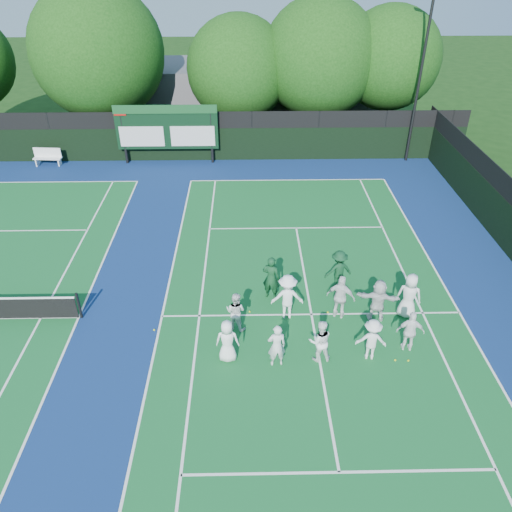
{
  "coord_description": "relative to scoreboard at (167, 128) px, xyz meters",
  "views": [
    {
      "loc": [
        -2.32,
        -13.16,
        11.78
      ],
      "look_at": [
        -2.0,
        3.0,
        1.3
      ],
      "focal_mm": 35.0,
      "sensor_mm": 36.0,
      "label": 1
    }
  ],
  "objects": [
    {
      "name": "ground",
      "position": [
        7.01,
        -15.59,
        -2.19
      ],
      "size": [
        120.0,
        120.0,
        0.0
      ],
      "primitive_type": "plane",
      "color": "#13340E",
      "rests_on": "ground"
    },
    {
      "name": "court_apron",
      "position": [
        1.01,
        -14.59,
        -2.19
      ],
      "size": [
        34.0,
        32.0,
        0.01
      ],
      "primitive_type": "cube",
      "color": "navy",
      "rests_on": "ground"
    },
    {
      "name": "near_court",
      "position": [
        7.01,
        -14.59,
        -2.18
      ],
      "size": [
        11.05,
        23.85,
        0.01
      ],
      "color": "#125B27",
      "rests_on": "ground"
    },
    {
      "name": "back_fence",
      "position": [
        1.01,
        0.41,
        -0.83
      ],
      "size": [
        34.0,
        0.08,
        3.0
      ],
      "color": "black",
      "rests_on": "ground"
    },
    {
      "name": "scoreboard",
      "position": [
        0.0,
        0.0,
        0.0
      ],
      "size": [
        6.0,
        0.21,
        3.55
      ],
      "color": "black",
      "rests_on": "ground"
    },
    {
      "name": "clubhouse",
      "position": [
        5.01,
        8.41,
        -0.19
      ],
      "size": [
        18.0,
        6.0,
        4.0
      ],
      "primitive_type": "cube",
      "color": "#58585D",
      "rests_on": "ground"
    },
    {
      "name": "light_pole_right",
      "position": [
        14.51,
        0.11,
        4.11
      ],
      "size": [
        1.2,
        0.3,
        10.12
      ],
      "color": "black",
      "rests_on": "ground"
    },
    {
      "name": "bench",
      "position": [
        -7.24,
        -0.21,
        -1.62
      ],
      "size": [
        1.7,
        0.58,
        1.06
      ],
      "color": "white",
      "rests_on": "ground"
    },
    {
      "name": "tree_b",
      "position": [
        -4.23,
        3.99,
        3.24
      ],
      "size": [
        8.14,
        8.14,
        9.71
      ],
      "color": "black",
      "rests_on": "ground"
    },
    {
      "name": "tree_c",
      "position": [
        4.39,
        3.99,
        2.28
      ],
      "size": [
        6.51,
        6.51,
        7.9
      ],
      "color": "black",
      "rests_on": "ground"
    },
    {
      "name": "tree_d",
      "position": [
        9.48,
        3.99,
        2.86
      ],
      "size": [
        7.33,
        7.33,
        8.91
      ],
      "color": "black",
      "rests_on": "ground"
    },
    {
      "name": "tree_e",
      "position": [
        13.85,
        3.99,
        2.86
      ],
      "size": [
        6.32,
        6.32,
        8.38
      ],
      "color": "black",
      "rests_on": "ground"
    },
    {
      "name": "tennis_ball_0",
      "position": [
        4.74,
        -14.41,
        -2.16
      ],
      "size": [
        0.07,
        0.07,
        0.07
      ],
      "primitive_type": "sphere",
      "color": "yellow",
      "rests_on": "ground"
    },
    {
      "name": "tennis_ball_2",
      "position": [
        9.92,
        -17.03,
        -2.16
      ],
      "size": [
        0.07,
        0.07,
        0.07
      ],
      "primitive_type": "sphere",
      "color": "yellow",
      "rests_on": "ground"
    },
    {
      "name": "tennis_ball_3",
      "position": [
        1.36,
        -15.36,
        -2.16
      ],
      "size": [
        0.07,
        0.07,
        0.07
      ],
      "primitive_type": "sphere",
      "color": "yellow",
      "rests_on": "ground"
    },
    {
      "name": "tennis_ball_4",
      "position": [
        7.63,
        -14.51,
        -2.16
      ],
      "size": [
        0.07,
        0.07,
        0.07
      ],
      "primitive_type": "sphere",
      "color": "yellow",
      "rests_on": "ground"
    },
    {
      "name": "tennis_ball_5",
      "position": [
        9.49,
        -17.0,
        -2.16
      ],
      "size": [
        0.07,
        0.07,
        0.07
      ],
      "primitive_type": "sphere",
      "color": "yellow",
      "rests_on": "ground"
    },
    {
      "name": "player_front_0",
      "position": [
        4.01,
        -16.79,
        -1.41
      ],
      "size": [
        0.79,
        0.53,
        1.57
      ],
      "primitive_type": "imported",
      "rotation": [
        0.0,
        0.0,
        3.1
      ],
      "color": "white",
      "rests_on": "ground"
    },
    {
      "name": "player_front_1",
      "position": [
        5.58,
        -17.06,
        -1.39
      ],
      "size": [
        0.63,
        0.45,
        1.61
      ],
      "primitive_type": "imported",
      "rotation": [
        0.0,
        0.0,
        3.26
      ],
      "color": "silver",
      "rests_on": "ground"
    },
    {
      "name": "player_front_2",
      "position": [
        6.99,
        -16.84,
        -1.41
      ],
      "size": [
        0.8,
        0.64,
        1.56
      ],
      "primitive_type": "imported",
      "rotation": [
        0.0,
        0.0,
        3.21
      ],
      "color": "white",
      "rests_on": "ground"
    },
    {
      "name": "player_front_3",
      "position": [
        8.66,
        -16.81,
        -1.42
      ],
      "size": [
        1.06,
        0.7,
        1.54
      ],
      "primitive_type": "imported",
      "rotation": [
        0.0,
        0.0,
        3.01
      ],
      "color": "silver",
      "rests_on": "ground"
    },
    {
      "name": "player_front_4",
      "position": [
        10.02,
        -16.45,
        -1.41
      ],
      "size": [
        0.96,
        0.51,
        1.55
      ],
      "primitive_type": "imported",
      "rotation": [
        0.0,
        0.0,
        3.0
      ],
      "color": "white",
      "rests_on": "ground"
    },
    {
      "name": "player_back_0",
      "position": [
        4.25,
        -15.25,
        -1.44
      ],
      "size": [
        0.9,
        0.82,
        1.5
      ],
      "primitive_type": "imported",
      "rotation": [
        0.0,
        0.0,
        2.72
      ],
      "color": "silver",
      "rests_on": "ground"
    },
    {
      "name": "player_back_1",
      "position": [
        6.09,
        -14.67,
        -1.3
      ],
      "size": [
        1.16,
        0.67,
        1.79
      ],
      "primitive_type": "imported",
      "rotation": [
        0.0,
        0.0,
        3.14
      ],
      "color": "white",
      "rests_on": "ground"
    },
    {
      "name": "player_back_2",
      "position": [
        8.0,
        -14.7,
        -1.31
      ],
      "size": [
        1.12,
        0.79,
        1.76
      ],
      "primitive_type": "imported",
      "rotation": [
        0.0,
        0.0,
        2.75
      ],
      "color": "white",
      "rests_on": "ground"
    },
    {
      "name": "player_back_3",
      "position": [
        9.3,
        -14.85,
        -1.36
      ],
      "size": [
        1.62,
        0.8,
        1.67
      ],
      "primitive_type": "imported",
      "rotation": [
        0.0,
        0.0,
        2.94
      ],
      "color": "silver",
      "rests_on": "ground"
    },
    {
      "name": "player_back_4",
      "position": [
        10.45,
        -14.67,
        -1.3
      ],
      "size": [
        1.01,
        0.84,
        1.78
      ],
      "primitive_type": "imported",
      "rotation": [
        0.0,
        0.0,
        2.78
      ],
      "color": "silver",
      "rests_on": "ground"
    },
    {
      "name": "coach_left",
      "position": [
        5.56,
        -13.51,
        -1.28
      ],
      "size": [
        0.78,
        0.64,
        1.82
      ],
      "primitive_type": "imported",
      "rotation": [
        0.0,
        0.0,
        2.78
      ],
      "color": "#103C1E",
      "rests_on": "ground"
    },
    {
      "name": "coach_right",
      "position": [
        8.21,
        -12.93,
        -1.36
      ],
      "size": [
        1.19,
        0.84,
        1.67
      ],
      "primitive_type": "imported",
      "rotation": [
        0.0,
        0.0,
        3.36
      ],
      "color": "#0F391E",
      "rests_on": "ground"
    }
  ]
}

